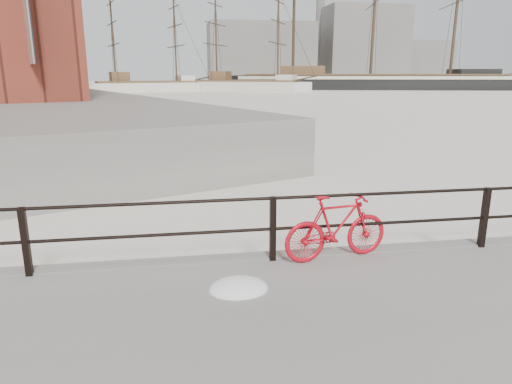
{
  "coord_description": "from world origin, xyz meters",
  "views": [
    {
      "loc": [
        -4.78,
        -6.53,
        3.12
      ],
      "look_at": [
        -3.49,
        1.5,
        1.0
      ],
      "focal_mm": 32.0,
      "sensor_mm": 36.0,
      "label": 1
    }
  ],
  "objects_px": {
    "barque_black": "(370,89)",
    "schooner_mid": "(247,91)",
    "bicycle": "(337,227)",
    "schooner_left": "(148,92)"
  },
  "relations": [
    {
      "from": "barque_black",
      "to": "schooner_mid",
      "type": "xyz_separation_m",
      "value": [
        -25.68,
        -6.16,
        0.0
      ]
    },
    {
      "from": "bicycle",
      "to": "schooner_left",
      "type": "relative_size",
      "value": 0.07
    },
    {
      "from": "schooner_mid",
      "to": "schooner_left",
      "type": "bearing_deg",
      "value": -151.8
    },
    {
      "from": "bicycle",
      "to": "barque_black",
      "type": "bearing_deg",
      "value": 57.11
    },
    {
      "from": "schooner_mid",
      "to": "schooner_left",
      "type": "xyz_separation_m",
      "value": [
        -17.21,
        -0.1,
        0.0
      ]
    },
    {
      "from": "bicycle",
      "to": "schooner_mid",
      "type": "height_order",
      "value": "schooner_mid"
    },
    {
      "from": "barque_black",
      "to": "schooner_left",
      "type": "relative_size",
      "value": 2.95
    },
    {
      "from": "barque_black",
      "to": "schooner_mid",
      "type": "relative_size",
      "value": 2.69
    },
    {
      "from": "barque_black",
      "to": "schooner_mid",
      "type": "distance_m",
      "value": 26.41
    },
    {
      "from": "barque_black",
      "to": "schooner_left",
      "type": "distance_m",
      "value": 43.35
    }
  ]
}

